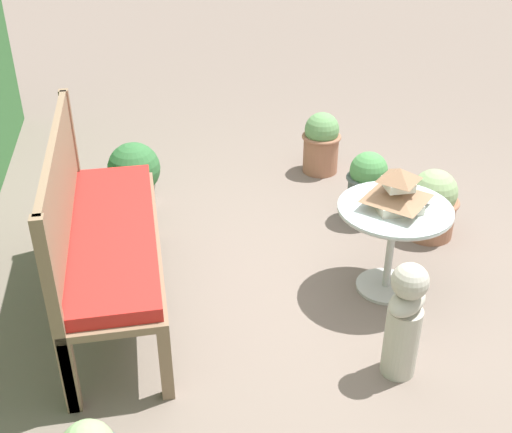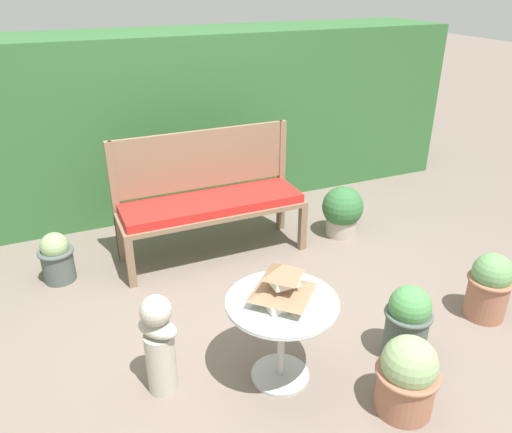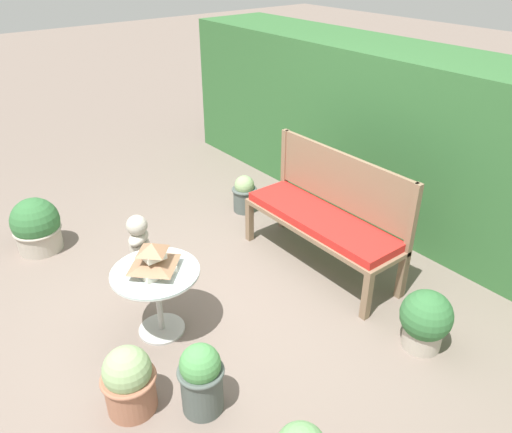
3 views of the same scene
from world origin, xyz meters
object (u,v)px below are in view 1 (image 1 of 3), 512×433
(potted_plant_path_edge, at_px, (432,204))
(garden_bust, at_px, (405,319))
(potted_plant_bench_right, at_px, (321,142))
(patio_table, at_px, (393,225))
(garden_bench, at_px, (113,240))
(potted_plant_table_near, at_px, (367,186))
(pagoda_birdhouse, at_px, (398,191))
(potted_plant_table_far, at_px, (135,174))

(potted_plant_path_edge, bearing_deg, garden_bust, 150.02)
(potted_plant_bench_right, bearing_deg, patio_table, 178.62)
(garden_bench, xyz_separation_m, potted_plant_table_near, (0.69, -1.70, -0.19))
(patio_table, height_order, potted_plant_table_near, patio_table)
(pagoda_birdhouse, relative_size, potted_plant_table_near, 0.63)
(garden_bench, height_order, potted_plant_path_edge, garden_bench)
(potted_plant_table_far, bearing_deg, garden_bench, 174.16)
(patio_table, relative_size, potted_plant_table_near, 1.27)
(garden_bench, xyz_separation_m, garden_bust, (-0.79, -1.37, -0.12))
(patio_table, xyz_separation_m, potted_plant_table_near, (0.81, -0.14, -0.18))
(patio_table, distance_m, garden_bust, 0.71)
(garden_bench, relative_size, potted_plant_table_near, 3.07)
(patio_table, distance_m, potted_plant_table_far, 1.97)
(potted_plant_bench_right, bearing_deg, garden_bench, 132.88)
(garden_bench, relative_size, potted_plant_table_far, 3.30)
(potted_plant_bench_right, bearing_deg, garden_bust, 174.23)
(pagoda_birdhouse, xyz_separation_m, potted_plant_table_near, (0.81, -0.14, -0.40))
(patio_table, bearing_deg, potted_plant_table_near, -10.06)
(garden_bust, distance_m, potted_plant_table_far, 2.36)
(pagoda_birdhouse, distance_m, garden_bust, 0.77)
(garden_bust, relative_size, potted_plant_table_near, 1.27)
(potted_plant_table_near, height_order, potted_plant_bench_right, potted_plant_table_near)
(garden_bust, xyz_separation_m, potted_plant_table_near, (1.48, -0.33, -0.07))
(patio_table, xyz_separation_m, pagoda_birdhouse, (0.00, -0.00, 0.22))
(pagoda_birdhouse, xyz_separation_m, potted_plant_bench_right, (1.60, -0.04, -0.41))
(patio_table, height_order, potted_plant_bench_right, patio_table)
(patio_table, height_order, potted_plant_table_far, patio_table)
(potted_plant_table_near, distance_m, potted_plant_bench_right, 0.80)
(patio_table, xyz_separation_m, potted_plant_path_edge, (0.52, -0.50, -0.20))
(pagoda_birdhouse, distance_m, potted_plant_bench_right, 1.65)
(garden_bust, xyz_separation_m, potted_plant_path_edge, (1.20, -0.69, -0.10))
(potted_plant_table_near, distance_m, potted_plant_path_edge, 0.46)
(potted_plant_table_far, bearing_deg, potted_plant_bench_right, -79.69)
(garden_bench, relative_size, potted_plant_path_edge, 3.26)
(patio_table, xyz_separation_m, potted_plant_table_far, (1.33, 1.43, -0.20))
(potted_plant_path_edge, bearing_deg, patio_table, 136.33)
(pagoda_birdhouse, distance_m, potted_plant_table_far, 2.00)
(pagoda_birdhouse, xyz_separation_m, potted_plant_table_far, (1.33, 1.43, -0.42))
(patio_table, bearing_deg, pagoda_birdhouse, -90.00)
(potted_plant_table_near, bearing_deg, garden_bench, 112.00)
(potted_plant_bench_right, xyz_separation_m, potted_plant_path_edge, (-1.08, -0.46, -0.02))
(potted_plant_bench_right, distance_m, potted_plant_path_edge, 1.17)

